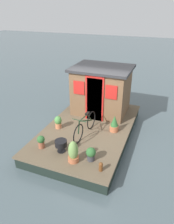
{
  "coord_description": "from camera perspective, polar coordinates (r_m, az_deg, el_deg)",
  "views": [
    {
      "loc": [
        -6.31,
        -2.42,
        4.46
      ],
      "look_at": [
        -0.2,
        0.0,
        1.13
      ],
      "focal_mm": 33.74,
      "sensor_mm": 36.0,
      "label": 1
    }
  ],
  "objects": [
    {
      "name": "ground_plane",
      "position": [
        8.1,
        0.52,
        -6.55
      ],
      "size": [
        60.0,
        60.0,
        0.0
      ],
      "primitive_type": "plane",
      "color": "#4C5B60"
    },
    {
      "name": "houseboat_deck",
      "position": [
        7.98,
        0.53,
        -5.26
      ],
      "size": [
        5.03,
        2.99,
        0.43
      ],
      "color": "brown",
      "rests_on": "ground_plane"
    },
    {
      "name": "houseboat_cabin",
      "position": [
        8.65,
        3.93,
        6.03
      ],
      "size": [
        1.86,
        2.31,
        1.9
      ],
      "color": "brown",
      "rests_on": "houseboat_deck"
    },
    {
      "name": "bicycle",
      "position": [
        7.2,
        -0.49,
        -3.7
      ],
      "size": [
        1.67,
        0.5,
        0.8
      ],
      "color": "black",
      "rests_on": "houseboat_deck"
    },
    {
      "name": "potted_plant_basil",
      "position": [
        7.52,
        7.42,
        -3.2
      ],
      "size": [
        0.31,
        0.31,
        0.61
      ],
      "color": "#B2603D",
      "rests_on": "houseboat_deck"
    },
    {
      "name": "potted_plant_rosemary",
      "position": [
        6.1,
        -3.73,
        -10.9
      ],
      "size": [
        0.32,
        0.32,
        0.68
      ],
      "color": "#B2603D",
      "rests_on": "houseboat_deck"
    },
    {
      "name": "potted_plant_succulent",
      "position": [
        6.17,
        1.06,
        -11.23
      ],
      "size": [
        0.29,
        0.29,
        0.42
      ],
      "color": "#38383D",
      "rests_on": "houseboat_deck"
    },
    {
      "name": "potted_plant_mint",
      "position": [
        6.8,
        -12.33,
        -7.78
      ],
      "size": [
        0.24,
        0.24,
        0.43
      ],
      "color": "#935138",
      "rests_on": "houseboat_deck"
    },
    {
      "name": "potted_plant_fern",
      "position": [
        7.74,
        -7.82,
        -2.69
      ],
      "size": [
        0.26,
        0.26,
        0.48
      ],
      "color": "#C6754C",
      "rests_on": "houseboat_deck"
    },
    {
      "name": "charcoal_grill",
      "position": [
        6.52,
        -7.07,
        -8.51
      ],
      "size": [
        0.37,
        0.37,
        0.39
      ],
      "color": "black",
      "rests_on": "houseboat_deck"
    },
    {
      "name": "mooring_bollard",
      "position": [
        5.89,
        3.77,
        -14.46
      ],
      "size": [
        0.12,
        0.12,
        0.27
      ],
      "color": "brown",
      "rests_on": "houseboat_deck"
    }
  ]
}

